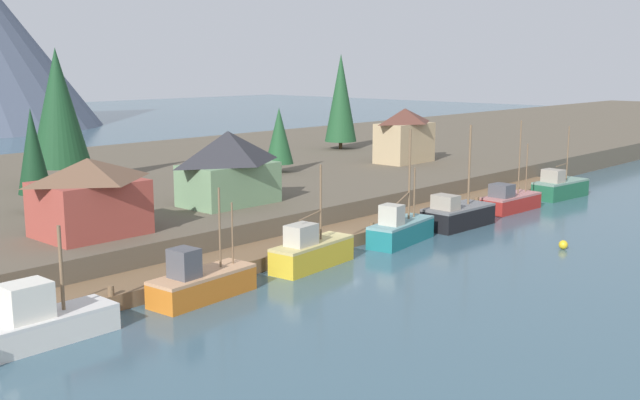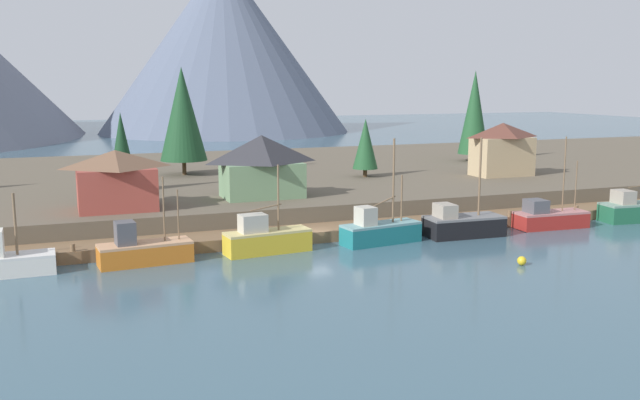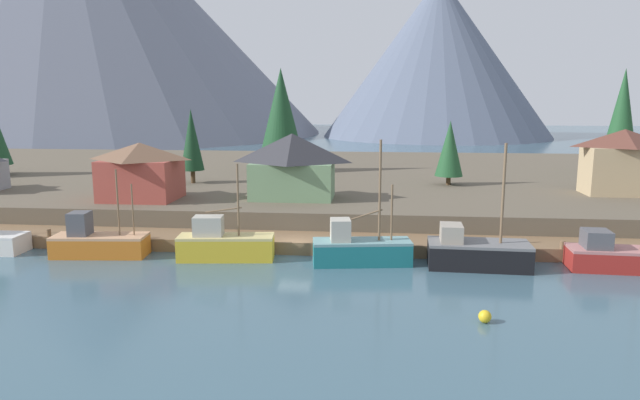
{
  "view_description": "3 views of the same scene",
  "coord_description": "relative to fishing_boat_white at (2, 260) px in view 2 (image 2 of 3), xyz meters",
  "views": [
    {
      "loc": [
        -42.53,
        -37.19,
        14.26
      ],
      "look_at": [
        1.78,
        3.88,
        3.28
      ],
      "focal_mm": 42.33,
      "sensor_mm": 36.0,
      "label": 1
    },
    {
      "loc": [
        -20.55,
        -55.44,
        13.83
      ],
      "look_at": [
        0.75,
        1.26,
        3.61
      ],
      "focal_mm": 39.16,
      "sensor_mm": 36.0,
      "label": 2
    },
    {
      "loc": [
        6.21,
        -42.38,
        11.99
      ],
      "look_at": [
        1.86,
        1.56,
        4.1
      ],
      "focal_mm": 32.17,
      "sensor_mm": 36.0,
      "label": 3
    }
  ],
  "objects": [
    {
      "name": "mountain_central_peak",
      "position": [
        49.28,
        142.78,
        23.01
      ],
      "size": [
        70.09,
        70.09,
        48.34
      ],
      "primitive_type": "cone",
      "color": "slate",
      "rests_on": "ground_plane"
    },
    {
      "name": "shoreline_bank",
      "position": [
        24.91,
        33.45,
        0.09
      ],
      "size": [
        400.0,
        56.0,
        2.5
      ],
      "primitive_type": "cube",
      "color": "brown",
      "rests_on": "ground_plane"
    },
    {
      "name": "fishing_boat_white",
      "position": [
        0.0,
        0.0,
        0.0
      ],
      "size": [
        6.78,
        2.63,
        6.01
      ],
      "rotation": [
        0.0,
        0.0,
        0.02
      ],
      "color": "silver",
      "rests_on": "ground_plane"
    },
    {
      "name": "fishing_boat_orange",
      "position": [
        9.97,
        -0.22,
        -0.09
      ],
      "size": [
        7.23,
        3.05,
        6.72
      ],
      "rotation": [
        0.0,
        0.0,
        0.09
      ],
      "color": "#CC6B1E",
      "rests_on": "ground_plane"
    },
    {
      "name": "fishing_boat_black",
      "position": [
        38.34,
        -0.37,
        -0.06
      ],
      "size": [
        7.22,
        3.34,
        8.93
      ],
      "rotation": [
        0.0,
        0.0,
        -0.04
      ],
      "color": "black",
      "rests_on": "ground_plane"
    },
    {
      "name": "house_tan",
      "position": [
        55.33,
        18.08,
        4.65
      ],
      "size": [
        7.36,
        4.31,
        6.48
      ],
      "color": "tan",
      "rests_on": "shoreline_bank"
    },
    {
      "name": "conifer_back_left",
      "position": [
        60.97,
        33.2,
        8.41
      ],
      "size": [
        4.4,
        4.4,
        13.07
      ],
      "color": "#4C3823",
      "rests_on": "shoreline_bank"
    },
    {
      "name": "conifer_near_left",
      "position": [
        10.52,
        21.46,
        6.2
      ],
      "size": [
        2.62,
        2.62,
        8.3
      ],
      "color": "#4C3823",
      "rests_on": "shoreline_bank"
    },
    {
      "name": "conifer_mid_right",
      "position": [
        18.82,
        32.5,
        8.87
      ],
      "size": [
        5.75,
        5.75,
        13.25
      ],
      "color": "#4C3823",
      "rests_on": "shoreline_bank"
    },
    {
      "name": "fishing_boat_red",
      "position": [
        48.16,
        -0.11,
        -0.15
      ],
      "size": [
        7.22,
        2.88,
        8.77
      ],
      "rotation": [
        0.0,
        0.0,
        -0.05
      ],
      "color": "maroon",
      "rests_on": "ground_plane"
    },
    {
      "name": "fishing_boat_yellow",
      "position": [
        19.82,
        -0.16,
        0.01
      ],
      "size": [
        7.29,
        2.95,
        7.24
      ],
      "rotation": [
        0.0,
        0.0,
        0.1
      ],
      "color": "gold",
      "rests_on": "ground_plane"
    },
    {
      "name": "fishing_boat_green",
      "position": [
        58.41,
        -0.37,
        -0.04
      ],
      "size": [
        7.33,
        3.38,
        7.63
      ],
      "rotation": [
        0.0,
        0.0,
        -0.1
      ],
      "color": "#1E5B3D",
      "rests_on": "ground_plane"
    },
    {
      "name": "channel_buoy",
      "position": [
        37.1,
        -10.86,
        -0.81
      ],
      "size": [
        0.7,
        0.7,
        0.7
      ],
      "primitive_type": "sphere",
      "color": "gold",
      "rests_on": "ground_plane"
    },
    {
      "name": "house_red",
      "position": [
        9.03,
        10.66,
        4.09
      ],
      "size": [
        7.09,
        5.75,
        5.38
      ],
      "color": "#9E4238",
      "rests_on": "shoreline_bank"
    },
    {
      "name": "house_green",
      "position": [
        23.18,
        12.57,
        4.52
      ],
      "size": [
        8.13,
        5.11,
        6.2
      ],
      "color": "#6B8E66",
      "rests_on": "shoreline_bank"
    },
    {
      "name": "conifer_near_right",
      "position": [
        39.07,
        22.82,
        5.37
      ],
      "size": [
        3.05,
        3.05,
        7.07
      ],
      "color": "#4C3823",
      "rests_on": "shoreline_bank"
    },
    {
      "name": "dock",
      "position": [
        24.91,
        3.43,
        -0.65
      ],
      "size": [
        80.0,
        4.0,
        1.6
      ],
      "color": "brown",
      "rests_on": "ground_plane"
    },
    {
      "name": "fishing_boat_teal",
      "position": [
        30.02,
        -0.36,
        -0.04
      ],
      "size": [
        7.36,
        3.3,
        9.09
      ],
      "rotation": [
        0.0,
        0.0,
        0.14
      ],
      "color": "#196B70",
      "rests_on": "ground_plane"
    },
    {
      "name": "ground_plane",
      "position": [
        24.91,
        21.45,
        -1.66
      ],
      "size": [
        400.0,
        400.0,
        1.0
      ],
      "primitive_type": "cube",
      "color": "#3D5B6B"
    }
  ]
}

